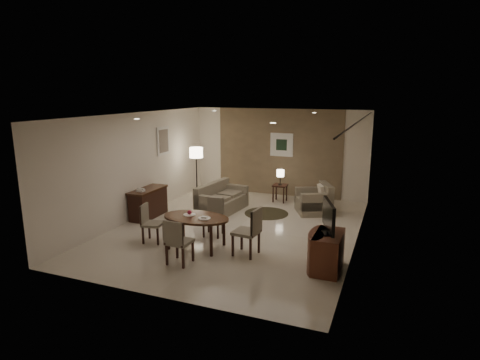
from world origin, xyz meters
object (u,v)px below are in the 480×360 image
at_px(chair_right, 246,231).
at_px(floor_lamp, 197,173).
at_px(dining_table, 196,232).
at_px(sofa, 222,198).
at_px(tv_cabinet, 328,252).
at_px(side_table, 280,193).
at_px(chair_left, 153,223).
at_px(armchair, 314,198).
at_px(chair_near, 180,241).
at_px(chair_far, 213,218).
at_px(console_desk, 148,203).

relative_size(chair_right, floor_lamp, 0.62).
bearing_deg(dining_table, sofa, 102.21).
distance_m(tv_cabinet, sofa, 4.26).
relative_size(sofa, side_table, 3.15).
bearing_deg(chair_left, floor_lamp, 1.94).
relative_size(sofa, armchair, 1.79).
relative_size(chair_left, floor_lamp, 0.53).
height_order(chair_near, floor_lamp, floor_lamp).
bearing_deg(chair_left, armchair, -50.10).
xyz_separation_m(dining_table, chair_far, (0.03, 0.77, 0.09)).
relative_size(dining_table, side_table, 2.80).
distance_m(tv_cabinet, dining_table, 2.75).
xyz_separation_m(tv_cabinet, chair_right, (-1.65, 0.11, 0.14)).
relative_size(side_table, floor_lamp, 0.32).
bearing_deg(armchair, chair_near, -47.86).
bearing_deg(armchair, console_desk, -89.31).
distance_m(chair_right, armchair, 3.40).
height_order(armchair, floor_lamp, floor_lamp).
bearing_deg(floor_lamp, dining_table, -62.67).
bearing_deg(chair_near, chair_left, -32.55).
bearing_deg(tv_cabinet, console_desk, 162.95).
relative_size(armchair, side_table, 1.76).
distance_m(dining_table, armchair, 3.80).
xyz_separation_m(chair_near, side_table, (0.56, 4.94, -0.19)).
bearing_deg(tv_cabinet, floor_lamp, 141.78).
height_order(chair_near, side_table, chair_near).
distance_m(chair_far, sofa, 1.91).
bearing_deg(chair_near, chair_right, -137.87).
bearing_deg(chair_right, floor_lamp, -134.43).
distance_m(console_desk, chair_near, 3.15).
bearing_deg(chair_far, armchair, 49.21).
bearing_deg(sofa, chair_right, -140.60).
bearing_deg(armchair, sofa, -97.67).
xyz_separation_m(chair_left, armchair, (2.82, 3.41, -0.02)).
bearing_deg(console_desk, dining_table, -33.34).
bearing_deg(floor_lamp, armchair, -2.42).
distance_m(dining_table, chair_right, 1.11).
height_order(dining_table, chair_left, chair_left).
xyz_separation_m(chair_right, armchair, (0.69, 3.32, -0.09)).
xyz_separation_m(tv_cabinet, chair_near, (-2.67, -0.74, 0.10)).
distance_m(chair_near, side_table, 4.98).
bearing_deg(chair_far, tv_cabinet, -23.77).
bearing_deg(sofa, armchair, -65.76).
bearing_deg(floor_lamp, tv_cabinet, -38.22).
distance_m(tv_cabinet, armchair, 3.57).
bearing_deg(console_desk, armchair, 26.18).
relative_size(chair_near, chair_far, 1.06).
bearing_deg(floor_lamp, side_table, 14.07).
height_order(tv_cabinet, chair_right, chair_right).
distance_m(chair_left, armchair, 4.42).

